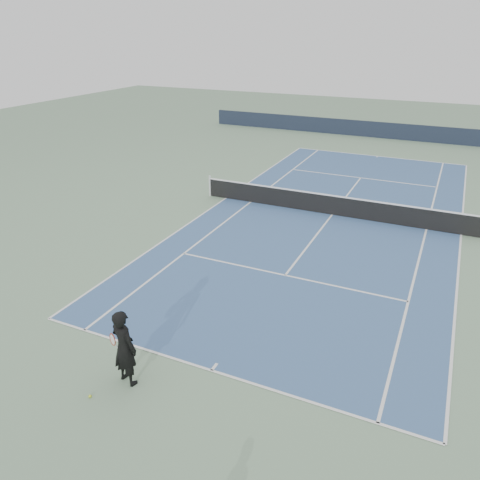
% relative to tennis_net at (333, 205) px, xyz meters
% --- Properties ---
extents(ground, '(80.00, 80.00, 0.00)m').
position_rel_tennis_net_xyz_m(ground, '(0.00, 0.00, -0.50)').
color(ground, gray).
extents(court_surface, '(10.97, 23.77, 0.01)m').
position_rel_tennis_net_xyz_m(court_surface, '(0.00, 0.00, -0.50)').
color(court_surface, '#3A5A8A').
rests_on(court_surface, ground).
extents(tennis_net, '(12.90, 0.10, 1.07)m').
position_rel_tennis_net_xyz_m(tennis_net, '(0.00, 0.00, 0.00)').
color(tennis_net, silver).
rests_on(tennis_net, ground).
extents(windscreen_far, '(30.00, 0.25, 1.20)m').
position_rel_tennis_net_xyz_m(windscreen_far, '(0.00, 17.88, 0.10)').
color(windscreen_far, black).
rests_on(windscreen_far, ground).
extents(tennis_player, '(0.88, 0.71, 2.01)m').
position_rel_tennis_net_xyz_m(tennis_player, '(-1.69, -13.06, 0.50)').
color(tennis_player, black).
rests_on(tennis_player, ground).
extents(tennis_ball, '(0.07, 0.07, 0.07)m').
position_rel_tennis_net_xyz_m(tennis_ball, '(-2.15, -13.90, -0.47)').
color(tennis_ball, '#D1E22E').
rests_on(tennis_ball, ground).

